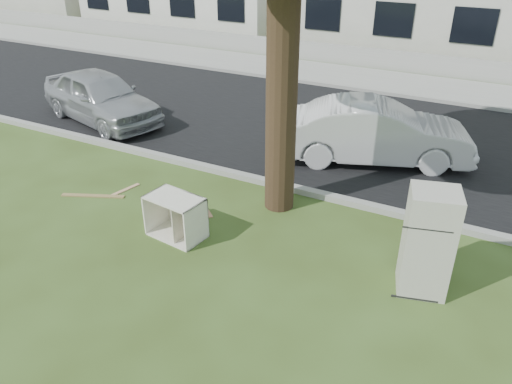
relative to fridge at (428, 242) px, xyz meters
The scene contains 13 objects.
ground 2.64m from the fridge, 166.80° to the right, with size 120.00×120.00×0.00m, color #364819.
road 6.01m from the fridge, 114.35° to the left, with size 120.00×7.00×0.01m, color black.
kerb_near 3.19m from the fridge, 142.63° to the left, with size 120.00×0.18×0.12m, color gray.
kerb_far 9.34m from the fridge, 105.30° to the left, with size 120.00×0.18×0.12m, color gray.
sidewalk 10.74m from the fridge, 103.25° to the left, with size 120.00×2.80×0.01m, color gray.
low_wall 12.28m from the fridge, 101.54° to the left, with size 120.00×0.15×0.70m, color gray.
fridge is the anchor object (origin of this frame).
cabinet 4.00m from the fridge, behind, with size 0.94×0.58×0.74m, color beige.
plank_a 6.27m from the fridge, behind, with size 1.24×0.10×0.02m, color olive.
plank_b 4.16m from the fridge, behind, with size 0.81×0.08×0.02m, color tan.
plank_c 5.90m from the fridge, behind, with size 0.74×0.08×0.02m, color tan.
car_center 4.47m from the fridge, 114.66° to the left, with size 1.42×4.08×1.35m, color silver.
car_left 9.54m from the fridge, 160.63° to the left, with size 1.58×3.92×1.34m, color #9EA0A5.
Camera 1 is at (3.03, -5.63, 4.70)m, focal length 35.00 mm.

